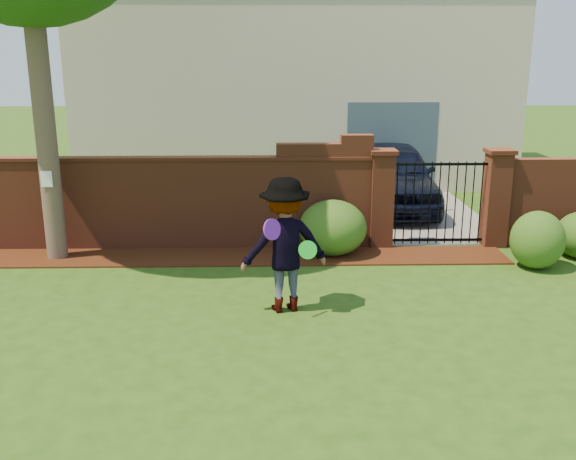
{
  "coord_description": "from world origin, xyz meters",
  "views": [
    {
      "loc": [
        0.33,
        -7.76,
        3.57
      ],
      "look_at": [
        0.56,
        1.4,
        1.05
      ],
      "focal_mm": 39.67,
      "sensor_mm": 36.0,
      "label": 1
    }
  ],
  "objects_px": {
    "man": "(285,246)",
    "frisbee_green": "(308,250)",
    "car": "(394,177)",
    "frisbee_purple": "(272,229)"
  },
  "relations": [
    {
      "from": "frisbee_green",
      "to": "man",
      "type": "bearing_deg",
      "value": 144.77
    },
    {
      "from": "frisbee_purple",
      "to": "frisbee_green",
      "type": "xyz_separation_m",
      "value": [
        0.49,
        0.16,
        -0.34
      ]
    },
    {
      "from": "man",
      "to": "frisbee_green",
      "type": "distance_m",
      "value": 0.38
    },
    {
      "from": "car",
      "to": "frisbee_green",
      "type": "bearing_deg",
      "value": -108.09
    },
    {
      "from": "car",
      "to": "man",
      "type": "bearing_deg",
      "value": -111.22
    },
    {
      "from": "car",
      "to": "man",
      "type": "xyz_separation_m",
      "value": [
        -2.71,
        -6.2,
        0.19
      ]
    },
    {
      "from": "car",
      "to": "frisbee_green",
      "type": "distance_m",
      "value": 6.85
    },
    {
      "from": "frisbee_purple",
      "to": "frisbee_green",
      "type": "height_order",
      "value": "frisbee_purple"
    },
    {
      "from": "frisbee_purple",
      "to": "car",
      "type": "bearing_deg",
      "value": 66.3
    },
    {
      "from": "car",
      "to": "frisbee_green",
      "type": "xyz_separation_m",
      "value": [
        -2.4,
        -6.42,
        0.19
      ]
    }
  ]
}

